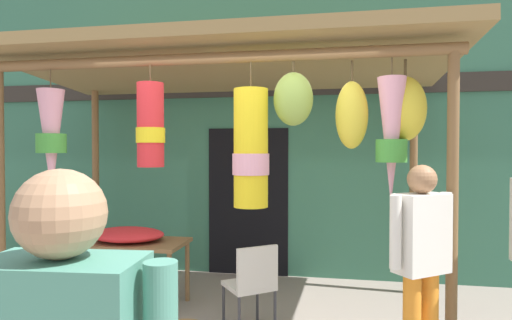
# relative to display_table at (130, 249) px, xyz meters

# --- Properties ---
(shop_facade) EXTENTS (10.48, 0.29, 4.11)m
(shop_facade) POSITION_rel_display_table_xyz_m (1.29, 1.54, 1.42)
(shop_facade) COLOR #387056
(shop_facade) RESTS_ON ground_plane
(market_stall_canopy) EXTENTS (4.62, 2.20, 2.77)m
(market_stall_canopy) POSITION_rel_display_table_xyz_m (1.16, -0.04, 1.75)
(market_stall_canopy) COLOR brown
(market_stall_canopy) RESTS_ON ground_plane
(display_table) EXTENTS (1.22, 0.63, 0.71)m
(display_table) POSITION_rel_display_table_xyz_m (0.00, 0.00, 0.00)
(display_table) COLOR brown
(display_table) RESTS_ON ground_plane
(flower_heap_on_table) EXTENTS (0.81, 0.57, 0.15)m
(flower_heap_on_table) POSITION_rel_display_table_xyz_m (-0.00, -0.03, 0.16)
(flower_heap_on_table) COLOR red
(flower_heap_on_table) RESTS_ON display_table
(folding_chair) EXTENTS (0.56, 0.56, 0.84)m
(folding_chair) POSITION_rel_display_table_xyz_m (1.45, -0.49, -0.13)
(folding_chair) COLOR beige
(folding_chair) RESTS_ON ground_plane
(shopper_by_bananas) EXTENTS (0.50, 0.41, 1.59)m
(shopper_by_bananas) POSITION_rel_display_table_xyz_m (2.83, -0.96, 0.31)
(shopper_by_bananas) COLOR orange
(shopper_by_bananas) RESTS_ON ground_plane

